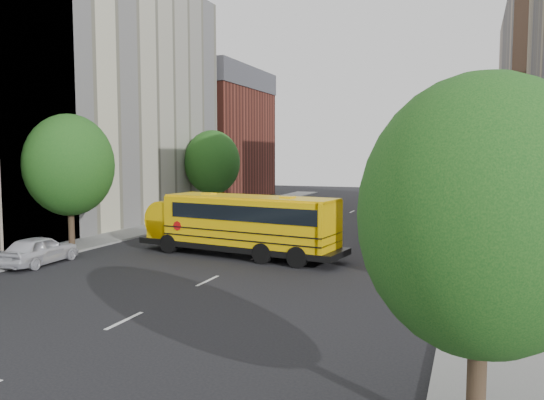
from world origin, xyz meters
The scene contains 18 objects.
ground centered at (0.00, 0.00, 0.00)m, with size 120.00×120.00×0.00m, color black.
sidewalk_left centered at (-11.50, 5.00, 0.06)m, with size 3.00×80.00×0.12m, color slate.
sidewalk_right centered at (11.50, 5.00, 0.06)m, with size 3.00×80.00×0.12m, color slate.
lane_markings centered at (0.00, 10.00, 0.01)m, with size 0.15×64.00×0.01m, color silver.
building_left_cream centered at (-18.00, 6.00, 10.00)m, with size 10.00×26.00×20.00m, color beige.
building_left_redbrick centered at (-18.00, 28.00, 6.50)m, with size 10.00×15.00×13.00m, color maroon.
street_tree_1 centered at (-11.00, -4.00, 4.95)m, with size 5.12×5.12×7.90m.
street_tree_2 centered at (-11.00, 14.00, 4.83)m, with size 4.99×4.99×7.71m.
street_tree_3 centered at (11.00, -18.00, 4.45)m, with size 4.61×4.61×7.11m.
street_tree_4 centered at (11.00, 14.00, 5.08)m, with size 5.25×5.25×8.10m.
street_tree_5 centered at (11.00, 26.00, 4.70)m, with size 4.86×4.86×7.51m.
school_bus centered at (-1.20, -2.19, 1.90)m, with size 12.35×4.47×3.41m.
safari_truck centered at (7.85, 7.50, 1.51)m, with size 7.04×4.45×2.85m.
parked_car_0 centered at (-9.60, -7.90, 0.75)m, with size 1.77×4.39×1.50m, color silver.
parked_car_1 centered at (-8.80, 12.91, 0.68)m, with size 1.43×4.11×1.35m, color silver.
parked_car_2 centered at (-8.80, 24.73, 0.66)m, with size 2.20×4.77×1.33m, color black.
parked_car_4 centered at (8.80, 14.97, 0.73)m, with size 1.72×4.28×1.46m, color #384762.
parked_car_5 centered at (8.80, 27.07, 0.74)m, with size 1.58×4.52×1.49m, color #A0A09B.
Camera 1 is at (10.80, -28.50, 5.61)m, focal length 35.00 mm.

